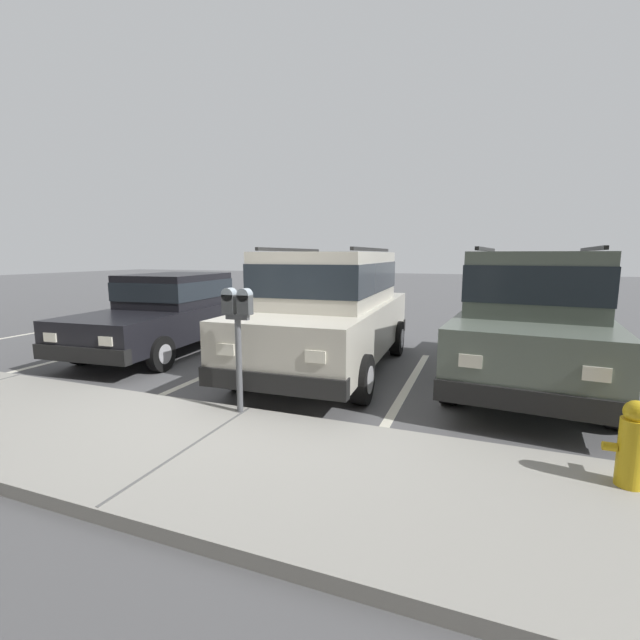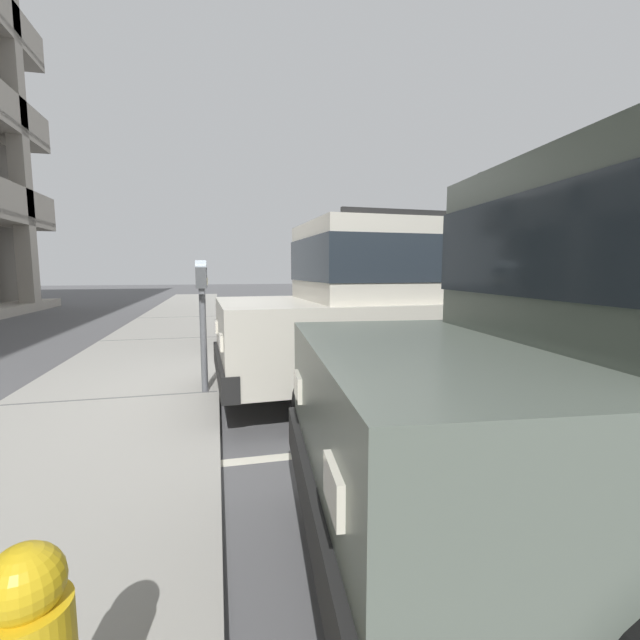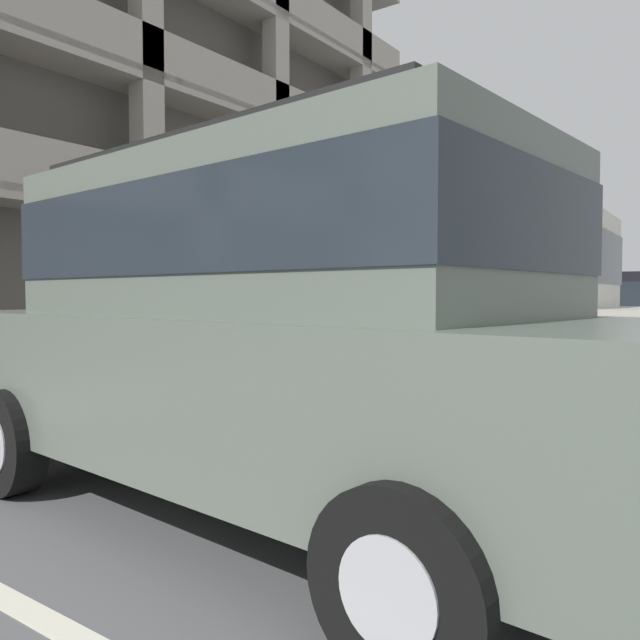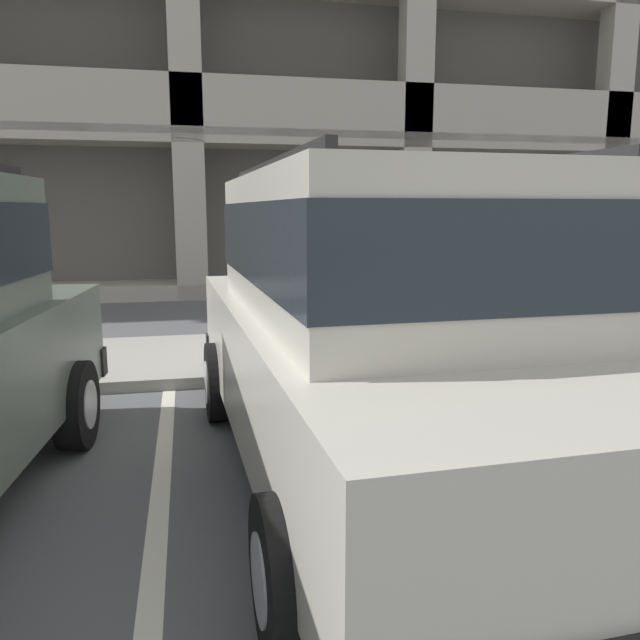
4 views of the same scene
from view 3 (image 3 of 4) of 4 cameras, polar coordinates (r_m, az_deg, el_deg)
name	(u,v)px [view 3 (image 3 of 4)]	position (r m, az deg, el deg)	size (l,w,h in m)	color
ground_plane	(286,399)	(7.80, -3.13, -7.24)	(80.00, 80.00, 0.10)	#565659
sidewalk	(211,382)	(8.64, -9.90, -5.59)	(40.00, 2.20, 0.12)	#9E9B93
parking_stall_lines	(444,389)	(8.39, 11.28, -6.24)	(12.68, 4.80, 0.01)	silver
silver_suv	(445,310)	(6.38, 11.38, 0.87)	(2.14, 4.85, 2.03)	beige
red_sedan	(281,322)	(3.57, -3.62, -0.18)	(2.32, 4.93, 2.03)	#5B665B
dark_hatchback	(566,324)	(9.65, 21.56, -0.36)	(2.07, 4.60, 1.54)	black
parking_meter_near	(266,299)	(7.94, -4.95, 1.95)	(0.35, 0.12, 1.44)	#595B60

